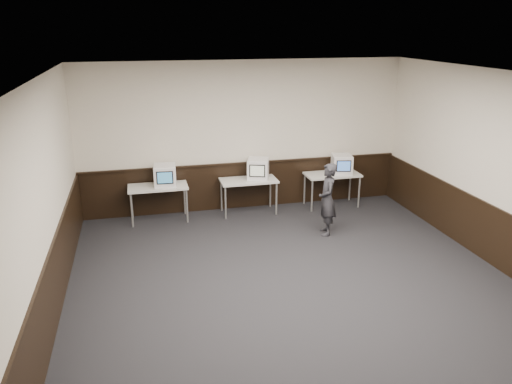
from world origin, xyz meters
TOP-DOWN VIEW (x-y plane):
  - floor at (0.00, 0.00)m, footprint 8.00×8.00m
  - ceiling at (0.00, 0.00)m, footprint 8.00×8.00m
  - back_wall at (0.00, 4.00)m, footprint 7.00×0.00m
  - left_wall at (-3.50, 0.00)m, footprint 0.00×8.00m
  - wainscot_back at (0.00, 3.98)m, footprint 6.98×0.04m
  - wainscot_left at (-3.48, 0.00)m, footprint 0.04×7.98m
  - wainscot_right at (3.48, 0.00)m, footprint 0.04×7.98m
  - wainscot_rail at (0.00, 3.96)m, footprint 6.98×0.06m
  - desk_left at (-1.90, 3.60)m, footprint 1.20×0.60m
  - desk_center at (0.00, 3.60)m, footprint 1.20×0.60m
  - desk_right at (1.90, 3.60)m, footprint 1.20×0.60m
  - emac_left at (-1.74, 3.58)m, footprint 0.47×0.50m
  - emac_center at (0.21, 3.61)m, footprint 0.56×0.58m
  - emac_right at (2.10, 3.56)m, footprint 0.51×0.52m
  - person at (1.21, 2.13)m, footprint 0.43×0.57m

SIDE VIEW (x-z plane):
  - floor at x=0.00m, z-range 0.00..0.00m
  - wainscot_back at x=0.00m, z-range 0.00..1.00m
  - wainscot_left at x=-3.48m, z-range 0.00..1.00m
  - wainscot_right at x=3.48m, z-range 0.00..1.00m
  - desk_left at x=-1.90m, z-range 0.30..1.05m
  - desk_center at x=0.00m, z-range 0.30..1.05m
  - desk_right at x=1.90m, z-range 0.30..1.05m
  - person at x=1.21m, z-range 0.00..1.41m
  - emac_right at x=2.10m, z-range 0.75..1.17m
  - emac_center at x=0.21m, z-range 0.75..1.19m
  - emac_left at x=-1.74m, z-range 0.75..1.19m
  - wainscot_rail at x=0.00m, z-range 1.00..1.04m
  - back_wall at x=0.00m, z-range -1.90..5.10m
  - left_wall at x=-3.50m, z-range -2.40..5.60m
  - ceiling at x=0.00m, z-range 3.20..3.20m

